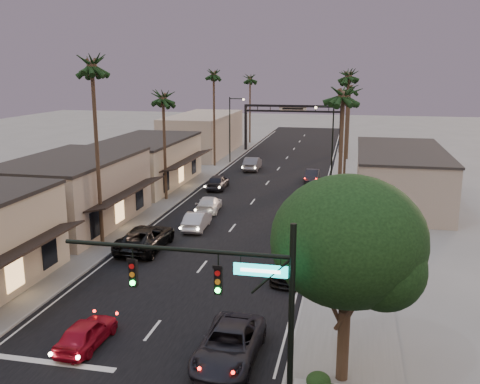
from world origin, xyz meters
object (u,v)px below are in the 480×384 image
at_px(oncoming_red, 86,333).
at_px(curbside_black, 295,265).
at_px(palm_rb, 349,72).
at_px(palm_rc, 350,85).
at_px(traffic_signal, 238,295).
at_px(oncoming_silver, 197,220).
at_px(arch, 293,116).
at_px(streetlight_left, 232,124).
at_px(curbside_near, 229,345).
at_px(palm_lb, 91,60).
at_px(streetlight_right, 330,139).
at_px(oncoming_pickup, 146,237).
at_px(palm_ra, 344,89).
at_px(palm_ld, 214,71).
at_px(palm_lc, 163,93).
at_px(corner_tree, 350,246).
at_px(palm_far, 250,76).

height_order(oncoming_red, curbside_black, curbside_black).
xyz_separation_m(palm_rb, palm_rc, (0.00, 20.00, -1.95)).
relative_size(oncoming_red, curbside_black, 0.74).
height_order(traffic_signal, oncoming_silver, traffic_signal).
relative_size(arch, oncoming_silver, 3.43).
xyz_separation_m(streetlight_left, curbside_near, (11.32, -49.92, -4.56)).
bearing_deg(palm_rc, palm_lb, -112.27).
bearing_deg(streetlight_right, palm_lb, -124.01).
bearing_deg(curbside_black, oncoming_silver, 144.08).
bearing_deg(arch, oncoming_pickup, -95.91).
bearing_deg(palm_rc, curbside_near, -94.30).
bearing_deg(oncoming_silver, oncoming_pickup, 65.01).
height_order(palm_lb, oncoming_pickup, palm_lb).
bearing_deg(palm_ra, palm_ld, 119.02).
bearing_deg(traffic_signal, curbside_black, 87.99).
xyz_separation_m(palm_rc, oncoming_red, (-11.08, -56.07, -9.79)).
height_order(traffic_signal, palm_lc, palm_lc).
height_order(oncoming_red, curbside_near, curbside_near).
height_order(streetlight_left, oncoming_pickup, streetlight_left).
xyz_separation_m(arch, oncoming_red, (-2.48, -62.07, -4.86)).
distance_m(palm_lb, palm_rc, 45.48).
height_order(palm_ld, palm_rb, same).
relative_size(streetlight_right, oncoming_red, 2.27).
xyz_separation_m(traffic_signal, palm_rc, (2.91, 60.00, 5.39)).
bearing_deg(arch, curbside_black, -83.12).
relative_size(traffic_signal, oncoming_pickup, 1.37).
distance_m(corner_tree, palm_ra, 17.45).
bearing_deg(streetlight_right, arch, 105.47).
height_order(palm_lc, curbside_near, palm_lc).
bearing_deg(streetlight_left, oncoming_pickup, -86.98).
distance_m(palm_ra, palm_far, 56.58).
xyz_separation_m(palm_ra, oncoming_silver, (-11.36, 3.14, -10.71)).
bearing_deg(palm_ra, palm_lb, -173.37).
height_order(arch, oncoming_silver, arch).
height_order(palm_ld, oncoming_red, palm_ld).
xyz_separation_m(palm_ra, curbside_near, (-4.20, -15.92, -10.67)).
bearing_deg(oncoming_silver, curbside_near, 107.77).
bearing_deg(palm_rb, palm_lc, -155.06).
distance_m(palm_rb, palm_far, 37.98).
bearing_deg(palm_ra, oncoming_red, -124.59).
bearing_deg(palm_lc, oncoming_silver, -56.62).
relative_size(palm_ra, palm_rb, 0.93).
distance_m(palm_ra, palm_rc, 40.01).
bearing_deg(palm_lb, arch, 79.84).
bearing_deg(oncoming_pickup, traffic_signal, 121.02).
distance_m(palm_ra, curbside_black, 12.18).
bearing_deg(corner_tree, oncoming_pickup, 135.57).
bearing_deg(oncoming_red, palm_rb, -105.49).
height_order(palm_lc, palm_rb, palm_rb).
bearing_deg(arch, palm_far, 136.05).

